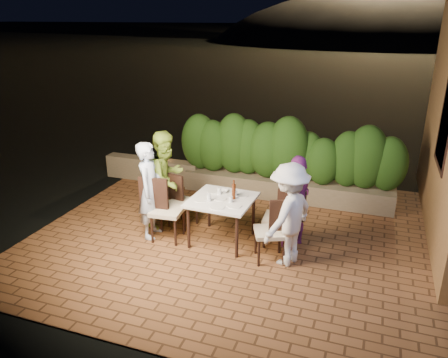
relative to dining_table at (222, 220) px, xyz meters
The scene contains 29 objects.
ground 0.58m from the dining_table, 23.29° to the right, with size 400.00×400.00×0.00m, color black.
terrace_floor 0.68m from the dining_table, 40.66° to the left, with size 7.00×6.00×0.15m, color brown.
window_frame 3.83m from the dining_table, 22.63° to the left, with size 0.06×1.15×1.55m, color black.
planter 2.22m from the dining_table, 74.59° to the left, with size 4.20×0.55×0.40m, color #736549.
hedge 2.29m from the dining_table, 74.59° to the left, with size 4.00×0.70×1.10m, color #1F4312, non-canonical shape.
parapet 3.22m from the dining_table, 138.51° to the left, with size 2.20×0.30×0.50m, color #736549.
hill 60.04m from the dining_table, 87.71° to the left, with size 52.00×40.00×22.00m, color black.
dining_table is the anchor object (origin of this frame).
plate_nw 0.51m from the dining_table, 149.61° to the right, with size 0.20×0.20×0.01m, color white.
plate_sw 0.50m from the dining_table, 137.07° to the left, with size 0.21×0.21×0.01m, color white.
plate_ne 0.51m from the dining_table, 36.86° to the right, with size 0.23×0.23×0.01m, color white.
plate_se 0.52m from the dining_table, 40.16° to the left, with size 0.19×0.19×0.01m, color white.
plate_centre 0.38m from the dining_table, 152.03° to the right, with size 0.21×0.21×0.01m, color white.
plate_front 0.51m from the dining_table, 82.99° to the right, with size 0.24×0.24×0.01m, color white.
glass_nw 0.49m from the dining_table, 137.29° to the right, with size 0.07×0.07×0.12m, color silver.
glass_sw 0.47m from the dining_table, 122.45° to the left, with size 0.07×0.07×0.12m, color silver.
glass_ne 0.47m from the dining_table, 27.78° to the right, with size 0.06×0.06×0.10m, color silver.
glass_se 0.49m from the dining_table, 48.08° to the left, with size 0.06×0.06×0.10m, color silver.
beer_bottle 0.57m from the dining_table, 17.18° to the left, with size 0.06×0.06×0.32m, color #441C0B, non-canonical shape.
bowl 0.48m from the dining_table, 104.94° to the left, with size 0.15×0.15×0.04m, color white.
chair_left_front 0.91m from the dining_table, 165.38° to the right, with size 0.49×0.49×1.05m, color black, non-canonical shape.
chair_left_back 0.90m from the dining_table, 159.98° to the left, with size 0.43×0.43×0.92m, color black, non-canonical shape.
chair_right_front 0.93m from the dining_table, 19.70° to the right, with size 0.45×0.45×0.97m, color black, non-canonical shape.
chair_right_back 0.90m from the dining_table, 13.17° to the left, with size 0.44×0.44×0.96m, color black, non-canonical shape.
diner_blue 1.26m from the dining_table, behind, with size 0.59×0.39×1.63m, color silver.
diner_green 1.25m from the dining_table, 165.10° to the left, with size 0.82×0.64×1.69m, color #8FB538.
diner_white 1.24m from the dining_table, 14.67° to the right, with size 1.01×0.58×1.56m, color silver.
diner_purple 1.24m from the dining_table, 12.61° to the left, with size 0.89×0.37×1.52m, color #772776.
parapet_lamp 3.05m from the dining_table, 135.59° to the left, with size 0.10×0.10×0.14m, color orange.
Camera 1 is at (1.77, -5.83, 3.49)m, focal length 35.00 mm.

